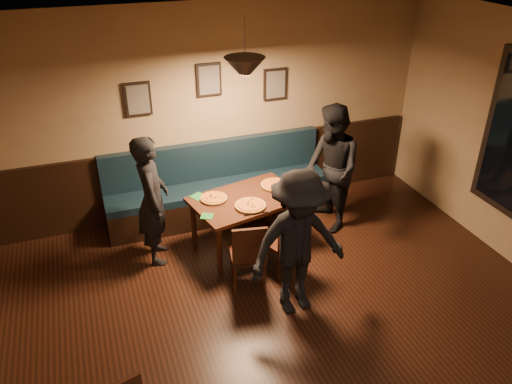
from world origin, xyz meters
TOP-DOWN VIEW (x-y plane):
  - ceiling at (0.00, 0.00)m, footprint 7.00×7.00m
  - wall_back at (0.00, 3.50)m, footprint 6.00×0.00m
  - wainscot at (0.00, 3.47)m, footprint 5.88×0.06m
  - booth_bench at (0.00, 3.20)m, footprint 3.00×0.60m
  - picture_left at (-0.90, 3.47)m, footprint 0.32×0.04m
  - picture_center at (0.00, 3.47)m, footprint 0.32×0.04m
  - picture_right at (0.90, 3.47)m, footprint 0.32×0.04m
  - pendant_lamp at (0.12, 2.40)m, footprint 0.44×0.44m
  - dining_table at (0.12, 2.40)m, footprint 1.43×1.08m
  - chair_near_left at (-0.11, 1.67)m, footprint 0.44×0.44m
  - chair_near_right at (0.32, 1.80)m, footprint 0.48×0.48m
  - diner_left at (-0.97, 2.53)m, footprint 0.46×0.63m
  - diner_right at (1.29, 2.48)m, footprint 0.68×0.85m
  - diner_front at (0.24, 1.15)m, footprint 1.08×0.67m
  - pizza_a at (-0.26, 2.50)m, footprint 0.41×0.41m
  - pizza_b at (0.10, 2.18)m, footprint 0.39×0.39m
  - pizza_c at (0.56, 2.56)m, footprint 0.38×0.38m
  - soda_glass at (0.73, 2.13)m, footprint 0.07×0.07m
  - tabasco_bottle at (0.59, 2.38)m, footprint 0.03×0.03m
  - napkin_a at (-0.42, 2.63)m, footprint 0.22×0.22m
  - napkin_b at (-0.43, 2.15)m, footprint 0.18×0.18m
  - cutlery_set at (0.09, 2.01)m, footprint 0.19×0.04m

SIDE VIEW (x-z plane):
  - dining_table at x=0.12m, z-range 0.00..0.69m
  - chair_near_right at x=0.32m, z-range 0.00..0.84m
  - chair_near_left at x=-0.11m, z-range 0.00..0.85m
  - wainscot at x=0.00m, z-range 0.00..1.00m
  - booth_bench at x=0.00m, z-range 0.00..1.00m
  - cutlery_set at x=0.09m, z-range 0.69..0.69m
  - napkin_b at x=-0.43m, z-range 0.69..0.69m
  - napkin_a at x=-0.42m, z-range 0.69..0.69m
  - pizza_a at x=-0.26m, z-range 0.69..0.72m
  - pizza_c at x=0.56m, z-range 0.69..0.73m
  - pizza_b at x=0.10m, z-range 0.69..0.73m
  - tabasco_bottle at x=0.59m, z-range 0.69..0.80m
  - soda_glass at x=0.73m, z-range 0.69..0.83m
  - diner_left at x=-0.97m, z-range 0.00..1.59m
  - diner_front at x=0.24m, z-range 0.00..1.61m
  - diner_right at x=1.29m, z-range 0.00..1.68m
  - wall_back at x=0.00m, z-range -1.60..4.40m
  - picture_left at x=-0.90m, z-range 1.49..1.91m
  - picture_right at x=0.90m, z-range 1.49..1.91m
  - picture_center at x=0.00m, z-range 1.64..2.06m
  - pendant_lamp at x=0.12m, z-range 2.12..2.38m
  - ceiling at x=0.00m, z-range 2.80..2.80m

